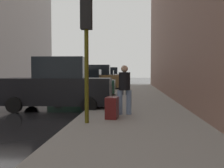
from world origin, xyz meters
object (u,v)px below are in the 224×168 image
object	(u,v)px
parked_bronze_suv	(96,79)
parked_blue_sedan	(104,79)
pedestrian_in_jeans	(124,87)
parked_white_van	(109,76)
traffic_light	(86,33)
fire_hydrant	(112,89)
parked_black_suv	(58,86)
pedestrian_with_beanie	(125,80)
parked_dark_green_sedan	(83,84)
rolling_suitcase	(112,108)

from	to	relation	value
parked_bronze_suv	parked_blue_sedan	size ratio (longest dim) A/B	1.10
parked_bronze_suv	pedestrian_in_jeans	world-z (taller)	parked_bronze_suv
parked_white_van	traffic_light	size ratio (longest dim) A/B	1.28
parked_bronze_suv	fire_hydrant	world-z (taller)	parked_bronze_suv
parked_black_suv	parked_white_van	size ratio (longest dim) A/B	1.01
pedestrian_in_jeans	pedestrian_with_beanie	xyz separation A→B (m)	(-0.21, 7.35, 0.03)
parked_white_van	pedestrian_in_jeans	xyz separation A→B (m)	(2.90, -25.10, 0.07)
parked_black_suv	traffic_light	world-z (taller)	traffic_light
pedestrian_with_beanie	parked_dark_green_sedan	bearing A→B (deg)	179.69
parked_dark_green_sedan	fire_hydrant	size ratio (longest dim) A/B	6.04
parked_black_suv	fire_hydrant	xyz separation A→B (m)	(1.80, 6.15, -0.54)
parked_blue_sedan	pedestrian_in_jeans	bearing A→B (deg)	-81.30
fire_hydrant	rolling_suitcase	bearing A→B (deg)	-85.25
parked_bronze_suv	parked_dark_green_sedan	bearing A→B (deg)	-90.00
parked_blue_sedan	parked_white_van	xyz separation A→B (m)	(-0.00, 6.15, 0.18)
fire_hydrant	pedestrian_in_jeans	xyz separation A→B (m)	(1.10, -7.96, 0.61)
parked_dark_green_sedan	parked_white_van	bearing A→B (deg)	90.00
pedestrian_in_jeans	parked_white_van	bearing A→B (deg)	96.59
parked_dark_green_sedan	parked_blue_sedan	size ratio (longest dim) A/B	1.01
parked_white_van	pedestrian_with_beanie	bearing A→B (deg)	-81.39
parked_white_van	fire_hydrant	distance (m)	17.24
parked_bronze_suv	pedestrian_with_beanie	size ratio (longest dim) A/B	2.61
parked_dark_green_sedan	parked_blue_sedan	world-z (taller)	same
parked_black_suv	traffic_light	xyz separation A→B (m)	(1.85, -3.34, 1.73)
parked_black_suv	pedestrian_in_jeans	bearing A→B (deg)	-32.03
parked_dark_green_sedan	parked_bronze_suv	bearing A→B (deg)	90.00
fire_hydrant	traffic_light	distance (m)	9.76
parked_black_suv	parked_bronze_suv	bearing A→B (deg)	90.00
parked_white_van	traffic_light	distance (m)	26.75
traffic_light	rolling_suitcase	xyz separation A→B (m)	(0.68, 0.74, -2.27)
fire_hydrant	pedestrian_in_jeans	bearing A→B (deg)	-82.15
parked_blue_sedan	rolling_suitcase	bearing A→B (deg)	-82.70
traffic_light	parked_white_van	bearing A→B (deg)	93.98
pedestrian_in_jeans	parked_blue_sedan	bearing A→B (deg)	98.70
parked_dark_green_sedan	parked_blue_sedan	distance (m)	11.59
parked_blue_sedan	pedestrian_with_beanie	world-z (taller)	pedestrian_with_beanie
parked_bronze_suv	traffic_light	xyz separation A→B (m)	(1.85, -14.87, 1.73)
parked_white_van	fire_hydrant	size ratio (longest dim) A/B	6.56
parked_black_suv	rolling_suitcase	distance (m)	3.67
parked_white_van	pedestrian_with_beanie	world-z (taller)	parked_white_van
parked_white_van	parked_black_suv	bearing A→B (deg)	-90.00
traffic_light	parked_blue_sedan	bearing A→B (deg)	95.17
parked_blue_sedan	pedestrian_with_beanie	size ratio (longest dim) A/B	2.37
rolling_suitcase	pedestrian_with_beanie	bearing A→B (deg)	88.88
pedestrian_in_jeans	fire_hydrant	bearing A→B (deg)	97.85
parked_dark_green_sedan	pedestrian_with_beanie	distance (m)	2.70
pedestrian_with_beanie	parked_bronze_suv	bearing A→B (deg)	114.19
parked_black_suv	traffic_light	size ratio (longest dim) A/B	1.29
parked_white_van	pedestrian_with_beanie	size ratio (longest dim) A/B	2.60
fire_hydrant	pedestrian_with_beanie	bearing A→B (deg)	-34.72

